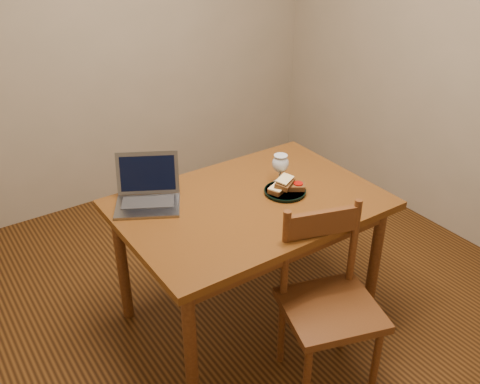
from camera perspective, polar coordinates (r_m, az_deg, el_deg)
floor at (r=3.23m, az=0.69°, el=-11.31°), size 3.20×3.20×0.02m
back_wall at (r=3.96m, az=-13.23°, el=17.07°), size 3.20×0.02×2.60m
right_wall at (r=3.71m, az=22.49°, el=14.88°), size 0.02×3.20×2.60m
table at (r=2.73m, az=1.01°, el=-2.54°), size 1.30×0.90×0.74m
chair at (r=2.51m, az=9.52°, el=-10.93°), size 0.52×0.51×0.45m
plate at (r=2.76m, az=4.82°, el=0.05°), size 0.22×0.22×0.02m
sandwich_cheese at (r=2.73m, az=4.11°, el=0.41°), size 0.13×0.10×0.03m
sandwich_tomato at (r=2.76m, az=5.65°, el=0.71°), size 0.14×0.13×0.04m
sandwich_top at (r=2.74m, az=4.80°, el=1.05°), size 0.14×0.12×0.04m
milk_glass at (r=2.81m, az=4.31°, el=2.41°), size 0.09×0.09×0.17m
laptop at (r=2.70m, az=-9.81°, el=0.19°), size 0.41×0.40×0.23m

